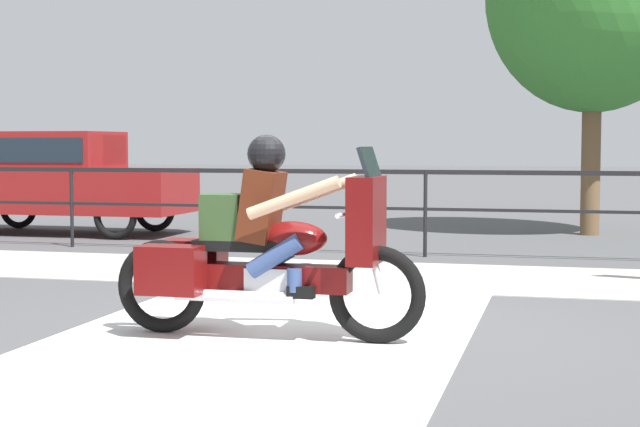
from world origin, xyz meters
The scene contains 6 objects.
ground_plane centered at (0.00, 0.00, 0.00)m, with size 120.00×120.00×0.00m, color #4C4C4F.
sidewalk_band centered at (0.00, 3.40, 0.01)m, with size 44.00×2.40×0.01m, color #B7B2A8.
crosswalk_band centered at (-0.46, -0.20, 0.00)m, with size 3.13×6.00×0.01m, color silver.
fence_railing centered at (0.00, 5.34, 0.90)m, with size 36.00×0.05×1.14m.
motorcycle centered at (-0.42, -0.32, 0.68)m, with size 2.44×0.76×1.55m.
parked_car centered at (-6.36, 7.21, 0.96)m, with size 4.18×1.63×1.68m.
Camera 1 is at (1.79, -7.37, 1.47)m, focal length 55.00 mm.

